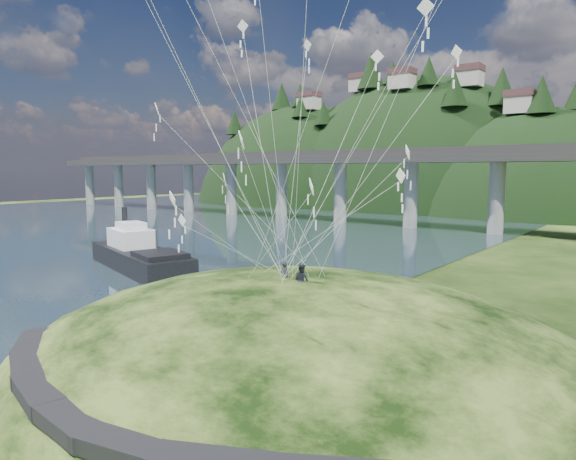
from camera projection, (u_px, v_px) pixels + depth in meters
The scene contains 10 objects.
ground at pixel (178, 346), 31.73m from camera, with size 320.00×320.00×0.00m, color black.
water at pixel (54, 226), 99.09m from camera, with size 240.00×240.00×0.00m, color #2D4452.
grass_hill at pixel (301, 393), 28.61m from camera, with size 36.00×32.00×13.00m.
footpath at pixel (105, 405), 19.30m from camera, with size 22.29×5.84×0.83m.
bridge at pixel (364, 176), 101.70m from camera, with size 160.00×11.00×15.00m.
far_ridge at pixel (399, 231), 155.01m from camera, with size 153.00×70.00×94.50m.
work_barge at pixel (139, 254), 56.29m from camera, with size 19.47×10.35×6.58m.
wooden_dock at pixel (203, 318), 36.07m from camera, with size 15.78×5.80×1.12m.
kite_flyers at pixel (297, 263), 27.55m from camera, with size 2.12×0.86×1.81m.
kite_swarm at pixel (304, 33), 25.68m from camera, with size 19.58×17.72×19.94m.
Camera 1 is at (24.20, -20.05, 10.87)m, focal length 32.00 mm.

